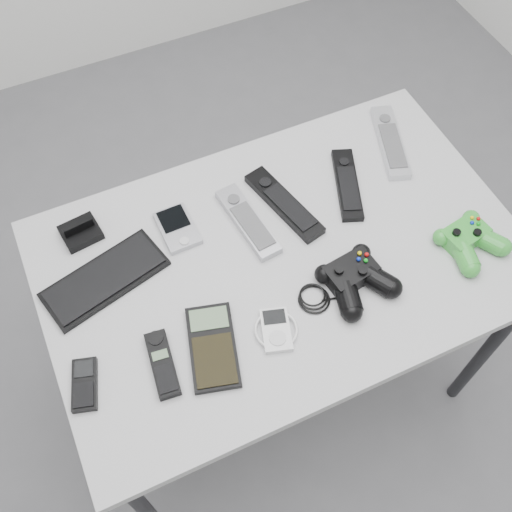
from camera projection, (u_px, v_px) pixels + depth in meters
name	position (u px, v px, depth m)	size (l,w,h in m)	color
floor	(261.00, 394.00, 1.92)	(3.50, 3.50, 0.00)	slate
desk	(282.00, 270.00, 1.40)	(1.08, 0.69, 0.72)	#AAA9AC
pda_keyboard	(105.00, 279.00, 1.31)	(0.27, 0.12, 0.02)	black
dock_bracket	(80.00, 230.00, 1.36)	(0.08, 0.07, 0.05)	black
pda	(177.00, 228.00, 1.38)	(0.08, 0.12, 0.02)	#A1A1A8
remote_silver_a	(248.00, 221.00, 1.39)	(0.05, 0.22, 0.02)	#A1A1A8
remote_black_a	(284.00, 203.00, 1.41)	(0.05, 0.24, 0.02)	black
remote_black_b	(347.00, 184.00, 1.45)	(0.05, 0.21, 0.02)	black
remote_silver_b	(390.00, 141.00, 1.52)	(0.05, 0.24, 0.02)	silver
mobile_phone	(85.00, 384.00, 1.18)	(0.05, 0.11, 0.02)	black
cordless_handset	(162.00, 364.00, 1.20)	(0.04, 0.14, 0.02)	black
calculator	(213.00, 347.00, 1.22)	(0.09, 0.19, 0.02)	black
mp3_player	(276.00, 330.00, 1.24)	(0.09, 0.10, 0.02)	silver
controller_black	(355.00, 277.00, 1.29)	(0.26, 0.16, 0.05)	black
controller_green	(469.00, 239.00, 1.35)	(0.14, 0.15, 0.05)	#268D2A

